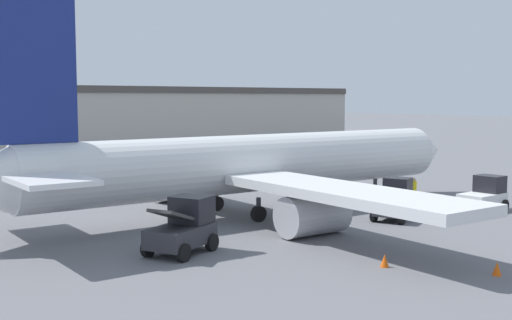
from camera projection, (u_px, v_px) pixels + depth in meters
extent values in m
plane|color=slate|center=(256.00, 213.00, 39.14)|extent=(400.00, 400.00, 0.00)
cylinder|color=silver|center=(256.00, 163.00, 38.84)|extent=(28.84, 4.12, 3.44)
cone|color=silver|center=(426.00, 150.00, 48.03)|extent=(2.83, 3.44, 3.37)
cube|color=silver|center=(164.00, 162.00, 45.46)|extent=(4.23, 14.98, 0.50)
cube|color=silver|center=(344.00, 193.00, 30.67)|extent=(4.23, 14.98, 0.50)
cylinder|color=#ADADB2|center=(180.00, 185.00, 43.79)|extent=(3.60, 2.18, 2.10)
cylinder|color=#ADADB2|center=(313.00, 215.00, 32.60)|extent=(3.60, 2.18, 2.10)
cube|color=navy|center=(22.00, 66.00, 30.34)|extent=(5.19, 0.48, 7.41)
cube|color=silver|center=(4.00, 166.00, 33.88)|extent=(3.19, 4.20, 0.24)
cube|color=silver|center=(51.00, 181.00, 27.77)|extent=(3.19, 4.20, 0.24)
cylinder|color=#38383D|center=(375.00, 188.00, 45.11)|extent=(0.28, 0.28, 1.38)
cylinder|color=black|center=(375.00, 193.00, 45.15)|extent=(0.71, 0.37, 0.70)
cylinder|color=#38383D|center=(259.00, 210.00, 36.43)|extent=(0.28, 0.28, 1.38)
cylinder|color=black|center=(259.00, 214.00, 36.45)|extent=(0.91, 0.37, 0.90)
cylinder|color=#38383D|center=(216.00, 200.00, 40.04)|extent=(0.28, 0.28, 1.38)
cylinder|color=black|center=(216.00, 203.00, 40.07)|extent=(0.91, 0.37, 0.90)
cylinder|color=#1E2338|center=(414.00, 196.00, 43.33)|extent=(0.26, 0.26, 0.79)
cylinder|color=yellow|center=(414.00, 186.00, 43.26)|extent=(0.36, 0.36, 0.62)
sphere|color=tan|center=(414.00, 180.00, 43.22)|extent=(0.23, 0.23, 0.23)
cube|color=#2D2D33|center=(393.00, 207.00, 36.86)|extent=(3.12, 2.52, 0.83)
cube|color=black|center=(398.00, 188.00, 37.41)|extent=(1.65, 1.79, 1.19)
cylinder|color=black|center=(412.00, 213.00, 37.30)|extent=(0.77, 0.53, 0.72)
cylinder|color=black|center=(385.00, 210.00, 38.11)|extent=(0.77, 0.53, 0.72)
cylinder|color=black|center=(402.00, 218.00, 35.68)|extent=(0.77, 0.53, 0.72)
cylinder|color=black|center=(374.00, 215.00, 36.49)|extent=(0.77, 0.53, 0.72)
cube|color=#2D2D33|center=(181.00, 236.00, 28.88)|extent=(3.79, 3.10, 0.87)
cube|color=black|center=(192.00, 209.00, 29.59)|extent=(2.03, 2.16, 1.24)
cube|color=#333333|center=(173.00, 215.00, 28.26)|extent=(2.42, 2.06, 0.78)
cylinder|color=black|center=(212.00, 242.00, 29.49)|extent=(0.84, 0.59, 0.80)
cylinder|color=black|center=(178.00, 238.00, 30.37)|extent=(0.84, 0.59, 0.80)
cylinder|color=black|center=(184.00, 253.00, 27.46)|extent=(0.84, 0.59, 0.80)
cylinder|color=black|center=(148.00, 248.00, 28.35)|extent=(0.84, 0.59, 0.80)
cube|color=silver|center=(482.00, 199.00, 39.92)|extent=(3.05, 1.92, 0.74)
cube|color=black|center=(490.00, 184.00, 40.36)|extent=(1.37, 1.67, 1.06)
cylinder|color=black|center=(504.00, 205.00, 39.93)|extent=(0.73, 0.31, 0.72)
cylinder|color=black|center=(478.00, 202.00, 41.31)|extent=(0.73, 0.31, 0.72)
cylinder|color=black|center=(486.00, 209.00, 38.61)|extent=(0.73, 0.31, 0.72)
cylinder|color=black|center=(460.00, 205.00, 39.99)|extent=(0.73, 0.31, 0.72)
cone|color=#EF590F|center=(385.00, 261.00, 26.65)|extent=(0.36, 0.36, 0.55)
cone|color=#EF590F|center=(497.00, 269.00, 25.37)|extent=(0.36, 0.36, 0.55)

